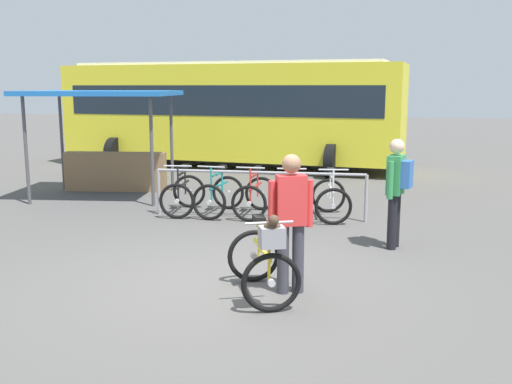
% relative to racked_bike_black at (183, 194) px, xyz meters
% --- Properties ---
extents(ground_plane, '(80.00, 80.00, 0.00)m').
position_rel_racked_bike_black_xyz_m(ground_plane, '(1.67, -3.82, -0.37)').
color(ground_plane, '#514F4C').
extents(bike_rack_rail, '(3.91, 0.11, 0.88)m').
position_rel_racked_bike_black_xyz_m(bike_rack_rail, '(1.51, -0.16, 0.32)').
color(bike_rack_rail, '#99999E').
rests_on(bike_rack_rail, ground).
extents(racked_bike_black, '(0.74, 1.13, 0.97)m').
position_rel_racked_bike_black_xyz_m(racked_bike_black, '(0.00, 0.00, 0.00)').
color(racked_bike_black, black).
rests_on(racked_bike_black, ground).
extents(racked_bike_teal, '(0.78, 1.18, 0.97)m').
position_rel_racked_bike_black_xyz_m(racked_bike_teal, '(0.70, 0.01, 0.00)').
color(racked_bike_teal, black).
rests_on(racked_bike_teal, ground).
extents(racked_bike_red, '(0.71, 1.12, 0.97)m').
position_rel_racked_bike_black_xyz_m(racked_bike_red, '(1.40, 0.02, 0.00)').
color(racked_bike_red, black).
rests_on(racked_bike_red, ground).
extents(racked_bike_orange, '(0.72, 1.13, 0.97)m').
position_rel_racked_bike_black_xyz_m(racked_bike_orange, '(2.10, 0.03, 0.00)').
color(racked_bike_orange, black).
rests_on(racked_bike_orange, ground).
extents(racked_bike_white, '(0.81, 1.18, 0.97)m').
position_rel_racked_bike_black_xyz_m(racked_bike_white, '(2.80, 0.04, 0.00)').
color(racked_bike_white, black).
rests_on(racked_bike_white, ground).
extents(featured_bicycle, '(1.01, 1.26, 1.09)m').
position_rel_racked_bike_black_xyz_m(featured_bicycle, '(2.29, -4.26, 0.12)').
color(featured_bicycle, black).
rests_on(featured_bicycle, ground).
extents(person_with_featured_bike, '(0.50, 0.30, 1.64)m').
position_rel_racked_bike_black_xyz_m(person_with_featured_bike, '(2.55, -3.97, 0.54)').
color(person_with_featured_bike, '#383842').
rests_on(person_with_featured_bike, ground).
extents(pedestrian_with_backpack, '(0.40, 0.51, 1.64)m').
position_rel_racked_bike_black_xyz_m(pedestrian_with_backpack, '(3.85, -1.79, 0.57)').
color(pedestrian_with_backpack, black).
rests_on(pedestrian_with_backpack, ground).
extents(bus_distant, '(10.24, 4.26, 3.08)m').
position_rel_racked_bike_black_xyz_m(bus_distant, '(-0.53, 6.54, 1.37)').
color(bus_distant, yellow).
rests_on(bus_distant, ground).
extents(market_stall, '(3.32, 2.61, 2.30)m').
position_rel_racked_bike_black_xyz_m(market_stall, '(-2.22, 1.62, 1.03)').
color(market_stall, '#4C4C51').
rests_on(market_stall, ground).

